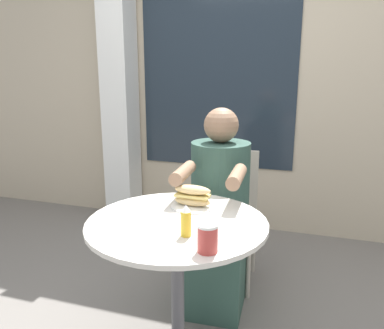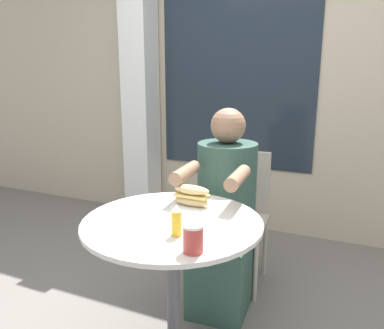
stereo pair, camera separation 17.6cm
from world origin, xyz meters
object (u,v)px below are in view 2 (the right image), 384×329
at_px(cafe_table, 173,261).
at_px(diner_chair, 240,205).
at_px(sandwich_on_plate, 192,198).
at_px(seated_diner, 224,224).
at_px(condiment_bottle, 176,220).
at_px(drink_cup, 193,238).

distance_m(cafe_table, diner_chair, 0.92).
bearing_deg(sandwich_on_plate, seated_diner, 85.10).
bearing_deg(condiment_bottle, sandwich_on_plate, 103.00).
distance_m(cafe_table, sandwich_on_plate, 0.30).
relative_size(diner_chair, drink_cup, 8.17).
relative_size(seated_diner, condiment_bottle, 9.19).
xyz_separation_m(sandwich_on_plate, drink_cup, (0.19, -0.42, 0.01)).
height_order(cafe_table, condiment_bottle, condiment_bottle).
bearing_deg(cafe_table, seated_diner, 85.33).
bearing_deg(condiment_bottle, seated_diner, 93.15).
bearing_deg(drink_cup, diner_chair, 97.91).
xyz_separation_m(seated_diner, condiment_bottle, (0.04, -0.71, 0.30)).
xyz_separation_m(seated_diner, drink_cup, (0.15, -0.82, 0.29)).
bearing_deg(diner_chair, seated_diner, 88.09).
relative_size(cafe_table, seated_diner, 0.66).
bearing_deg(sandwich_on_plate, diner_chair, 87.89).
height_order(diner_chair, drink_cup, diner_chair).
relative_size(diner_chair, condiment_bottle, 6.75).
relative_size(cafe_table, diner_chair, 0.90).
distance_m(sandwich_on_plate, condiment_bottle, 0.33).
xyz_separation_m(cafe_table, seated_diner, (0.05, 0.58, -0.04)).
xyz_separation_m(sandwich_on_plate, condiment_bottle, (0.07, -0.32, 0.02)).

